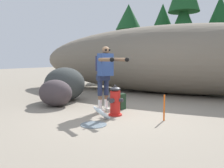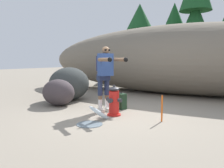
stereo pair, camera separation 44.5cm
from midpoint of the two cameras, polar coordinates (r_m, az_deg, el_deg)
The scene contains 14 objects.
ground_plane at distance 5.93m, azimuth -0.53°, elevation -7.80°, with size 56.00×56.00×0.04m, color gray.
dirt_embankment at distance 9.88m, azimuth 12.21°, elevation 5.88°, with size 12.69×3.20×2.79m, color #756B5B.
fire_hydrant at distance 5.83m, azimuth -1.43°, elevation -4.30°, with size 0.43×0.39×0.77m.
hydrant_water_jet at distance 5.31m, azimuth -5.22°, elevation -8.02°, with size 0.56×1.12×0.58m.
utility_worker at distance 6.16m, azimuth -3.78°, elevation 3.24°, with size 1.04×0.80×1.73m.
spare_backpack at distance 6.63m, azimuth -0.04°, elevation -4.24°, with size 0.35×0.34×0.47m.
boulder_large at distance 7.23m, azimuth -15.37°, elevation -2.13°, with size 1.08×0.83×0.80m, color #3F3639.
boulder_mid at distance 8.09m, azimuth -12.99°, elevation -0.03°, with size 1.40×1.22×1.13m, color #333736.
boulder_small at distance 9.15m, azimuth -13.50°, elevation -1.54°, with size 0.77×0.64×0.44m, color #463229.
pine_tree_far_left at distance 16.89m, azimuth 3.28°, elevation 12.07°, with size 2.78×2.78×5.25m.
pine_tree_left at distance 16.45m, azimuth 11.40°, elevation 11.03°, with size 2.38×2.38×5.12m.
pine_tree_center at distance 15.06m, azimuth 16.20°, elevation 14.67°, with size 2.86×2.86×7.12m.
pine_tree_right at distance 16.22m, azimuth 23.94°, elevation 11.21°, with size 2.33×2.33×5.34m.
survey_stake at distance 5.43m, azimuth 10.31°, elevation -5.74°, with size 0.04×0.04×0.60m, color #E55914.
Camera 1 is at (2.62, -5.14, 1.39)m, focal length 37.49 mm.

